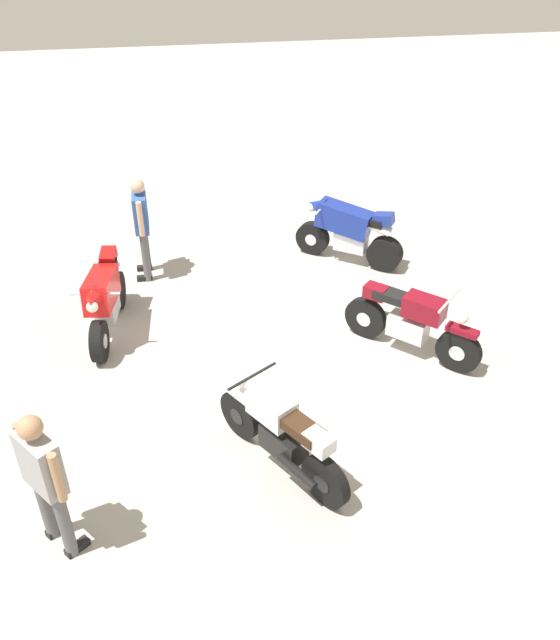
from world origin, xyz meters
The scene contains 7 objects.
ground_plane centered at (0.00, 0.00, 0.00)m, with size 40.00×40.00×0.00m, color #ADAAA3.
motorcycle_blue_sportbike centered at (-1.54, -2.95, 0.59)m, with size 1.72×1.26×1.14m.
motorcycle_silver_cruiser centered at (0.37, 1.70, 0.52)m, with size 1.26×1.81×1.09m.
motorcycle_red_sportbike centered at (2.51, -1.40, 0.59)m, with size 0.70×1.96×1.14m.
motorcycle_maroon_cruiser centered at (-1.79, -0.22, 0.52)m, with size 1.60×1.52×1.09m.
person_in_gray_shirt centered at (2.80, 2.43, 1.04)m, with size 0.54×0.59×1.78m.
person_in_blue_shirt centered at (1.94, -3.00, 1.01)m, with size 0.31×0.67×1.75m.
Camera 1 is at (1.24, 7.20, 5.95)m, focal length 37.83 mm.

